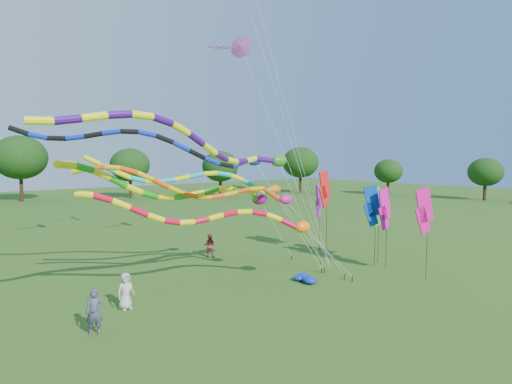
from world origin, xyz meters
TOP-DOWN VIEW (x-y plane):
  - ground at (0.00, 0.00)m, footprint 160.00×160.00m
  - tree_ring at (-0.39, 2.04)m, footprint 116.76×116.12m
  - tube_kite_red at (-3.87, 4.72)m, footprint 12.45×4.15m
  - tube_kite_orange at (-4.09, 5.71)m, footprint 12.13×5.10m
  - tube_kite_purple at (-5.60, 3.27)m, footprint 14.96×2.19m
  - tube_kite_blue at (-5.52, 7.20)m, footprint 14.03×5.65m
  - tube_kite_cyan at (-3.25, 6.83)m, footprint 13.10×2.15m
  - tube_kite_green at (-4.20, 6.35)m, footprint 14.32×3.06m
  - delta_kite_high_c at (-0.02, 8.96)m, footprint 4.78×5.86m
  - banner_pole_red at (5.64, 7.35)m, footprint 1.16×0.12m
  - banner_pole_green at (6.65, 4.07)m, footprint 1.15×0.31m
  - banner_pole_magenta_b at (5.90, 2.95)m, footprint 1.16×0.13m
  - banner_pole_blue_a at (5.53, 3.56)m, footprint 1.09×0.56m
  - banner_pole_violet at (6.39, 8.54)m, footprint 1.10×0.52m
  - banner_pole_magenta_a at (5.57, 0.30)m, footprint 1.10×0.54m
  - blue_nylon_heap at (0.39, 3.81)m, footprint 1.37×1.68m
  - person_a at (-8.49, 5.95)m, footprint 0.85×0.63m
  - person_b at (-10.44, 4.05)m, footprint 0.76×0.67m
  - person_c at (-0.50, 11.75)m, footprint 0.94×0.95m

SIDE VIEW (x-z plane):
  - ground at x=0.00m, z-range 0.00..0.00m
  - blue_nylon_heap at x=0.39m, z-range -0.03..0.45m
  - person_c at x=-0.50m, z-range 0.00..1.54m
  - person_a at x=-8.49m, z-range 0.00..1.59m
  - person_b at x=-10.44m, z-range 0.00..1.74m
  - banner_pole_green at x=6.65m, z-range 1.11..5.86m
  - banner_pole_magenta_b at x=5.90m, z-range 1.13..5.91m
  - banner_pole_violet at x=6.39m, z-range 1.13..5.92m
  - tube_kite_red at x=-3.87m, z-range 0.83..6.54m
  - banner_pole_blue_a at x=5.53m, z-range 1.21..6.16m
  - banner_pole_magenta_a at x=5.57m, z-range 1.22..6.19m
  - banner_pole_red at x=5.64m, z-range 1.58..7.29m
  - tube_kite_green at x=-4.20m, z-range 1.34..8.34m
  - tube_kite_orange at x=-4.09m, z-range 1.61..8.35m
  - tube_kite_cyan at x=-3.25m, z-range 1.73..8.83m
  - tree_ring at x=-0.39m, z-range 0.85..10.54m
  - tube_kite_blue at x=-5.52m, z-range 2.71..11.16m
  - tube_kite_purple at x=-5.60m, z-range 2.60..11.29m
  - delta_kite_high_c at x=-0.02m, z-range 5.98..20.02m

